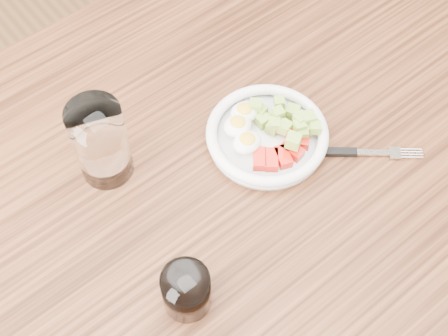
{
  "coord_description": "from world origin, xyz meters",
  "views": [
    {
      "loc": [
        -0.31,
        -0.36,
        1.57
      ],
      "look_at": [
        -0.01,
        0.01,
        0.8
      ],
      "focal_mm": 50.0,
      "sensor_mm": 36.0,
      "label": 1
    }
  ],
  "objects": [
    {
      "name": "bowl",
      "position": [
        0.09,
        0.02,
        0.79
      ],
      "size": [
        0.19,
        0.19,
        0.05
      ],
      "color": "white",
      "rests_on": "dining_table"
    },
    {
      "name": "fork",
      "position": [
        0.16,
        -0.07,
        0.77
      ],
      "size": [
        0.16,
        0.13,
        0.01
      ],
      "color": "black",
      "rests_on": "dining_table"
    },
    {
      "name": "dining_table",
      "position": [
        0.0,
        0.0,
        0.67
      ],
      "size": [
        1.5,
        0.9,
        0.77
      ],
      "color": "brown",
      "rests_on": "ground"
    },
    {
      "name": "coffee_glass",
      "position": [
        -0.17,
        -0.11,
        0.81
      ],
      "size": [
        0.06,
        0.06,
        0.07
      ],
      "color": "white",
      "rests_on": "dining_table"
    },
    {
      "name": "water_glass",
      "position": [
        -0.14,
        0.13,
        0.84
      ],
      "size": [
        0.08,
        0.08,
        0.14
      ],
      "primitive_type": "cylinder",
      "color": "white",
      "rests_on": "dining_table"
    },
    {
      "name": "ground",
      "position": [
        0.0,
        0.0,
        0.0
      ],
      "size": [
        4.0,
        4.0,
        0.0
      ],
      "primitive_type": "plane",
      "color": "brown",
      "rests_on": "ground"
    }
  ]
}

